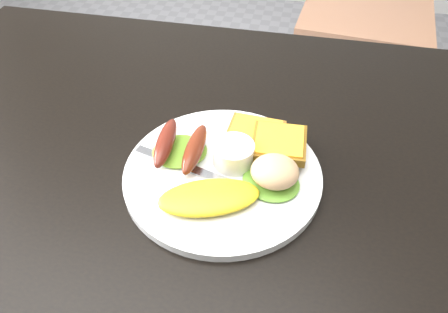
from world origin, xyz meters
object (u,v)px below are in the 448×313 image
Objects in this scene: dining_chair at (367,15)px; person at (403,52)px; dining_table at (220,169)px; plate at (223,174)px.

person is at bearing -83.89° from dining_chair.
dining_table is 0.56m from person.
person is 5.00× the size of plate.
plate is (-0.30, -0.50, 0.06)m from person.
person reaches higher than plate.
person is (0.32, 0.46, -0.03)m from dining_table.
dining_chair is 1.66× the size of plate.
dining_chair is 0.74m from person.
dining_chair is at bearing -107.67° from person.
dining_table is 0.05m from plate.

